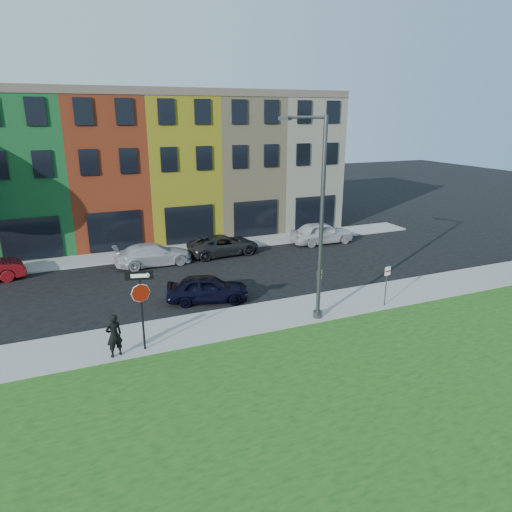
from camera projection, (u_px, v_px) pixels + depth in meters
name	position (u px, v px, depth m)	size (l,w,h in m)	color
ground	(296.00, 348.00, 17.99)	(120.00, 120.00, 0.00)	black
sidewalk_near	(304.00, 310.00, 21.35)	(40.00, 3.00, 0.12)	gray
sidewalk_far	(151.00, 253.00, 30.09)	(40.00, 2.40, 0.12)	gray
rowhouse_block	(138.00, 168.00, 34.26)	(30.00, 10.12, 10.00)	beige
stop_sign	(141.00, 295.00, 17.00)	(1.03, 0.29, 3.20)	black
man	(114.00, 335.00, 16.93)	(0.72, 0.58, 1.71)	black
sedan_near	(207.00, 288.00, 22.33)	(4.24, 2.57, 1.35)	black
parked_car_silver	(153.00, 254.00, 27.77)	(4.68, 2.05, 1.34)	#BBBBC1
parked_car_dark	(224.00, 245.00, 29.84)	(4.78, 2.40, 1.30)	black
parked_car_white	(322.00, 233.00, 32.47)	(4.57, 1.89, 1.55)	silver
street_lamp	(318.00, 221.00, 19.30)	(1.29, 2.42, 8.69)	#434547
parking_sign_a	(319.00, 287.00, 20.17)	(0.31, 0.15, 2.28)	#434547
parking_sign_b	(387.00, 280.00, 21.34)	(0.32, 0.09, 2.02)	#434547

